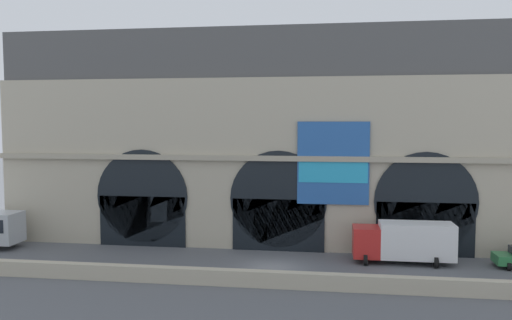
# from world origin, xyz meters

# --- Properties ---
(ground_plane) EXTENTS (200.00, 200.00, 0.00)m
(ground_plane) POSITION_xyz_m (0.00, 0.00, 0.00)
(ground_plane) COLOR #54565B
(quay_parapet_wall) EXTENTS (90.00, 0.70, 1.06)m
(quay_parapet_wall) POSITION_xyz_m (0.00, -4.38, 0.53)
(quay_parapet_wall) COLOR #B2A891
(quay_parapet_wall) RESTS_ON ground
(station_building) EXTENTS (49.56, 4.88, 18.74)m
(station_building) POSITION_xyz_m (0.03, 7.26, 9.06)
(station_building) COLOR #B2A891
(station_building) RESTS_ON ground
(box_truck_mideast) EXTENTS (7.50, 2.91, 3.12)m
(box_truck_mideast) POSITION_xyz_m (9.87, 2.69, 1.70)
(box_truck_mideast) COLOR red
(box_truck_mideast) RESTS_ON ground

